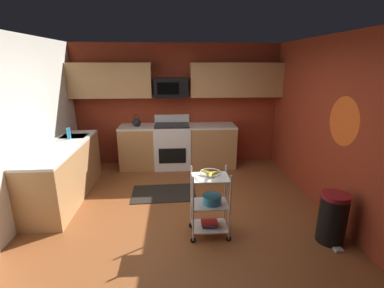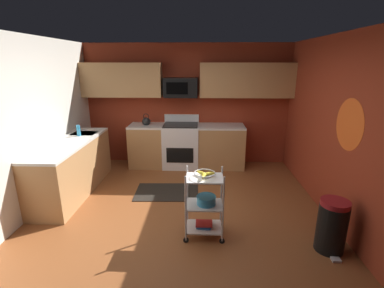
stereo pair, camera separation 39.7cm
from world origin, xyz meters
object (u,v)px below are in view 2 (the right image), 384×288
(oven_range, at_px, (181,145))
(kettle, at_px, (146,121))
(rolling_cart, at_px, (204,205))
(book_stack, at_px, (204,224))
(dish_soap_bottle, at_px, (79,131))
(fruit_bowl, at_px, (205,174))
(trash_can, at_px, (332,226))
(mixing_bowl_large, at_px, (206,200))
(microwave, at_px, (181,88))

(oven_range, height_order, kettle, kettle)
(rolling_cart, distance_m, book_stack, 0.29)
(oven_range, height_order, dish_soap_bottle, dish_soap_bottle)
(book_stack, bearing_deg, rolling_cart, 90.00)
(oven_range, bearing_deg, fruit_bowl, -79.03)
(rolling_cart, relative_size, kettle, 3.47)
(oven_range, distance_m, rolling_cart, 2.60)
(rolling_cart, height_order, book_stack, rolling_cart)
(book_stack, distance_m, trash_can, 1.56)
(kettle, xyz_separation_m, dish_soap_bottle, (-1.05, -0.96, 0.02))
(rolling_cart, distance_m, dish_soap_bottle, 2.84)
(book_stack, xyz_separation_m, dish_soap_bottle, (-2.28, 1.59, 0.86))
(rolling_cart, distance_m, mixing_bowl_large, 0.07)
(oven_range, distance_m, trash_can, 3.45)
(dish_soap_bottle, xyz_separation_m, trash_can, (3.81, -1.83, -0.69))
(mixing_bowl_large, distance_m, trash_can, 1.53)
(kettle, bearing_deg, microwave, 8.38)
(trash_can, bearing_deg, mixing_bowl_large, 171.12)
(rolling_cart, relative_size, trash_can, 1.39)
(oven_range, height_order, trash_can, oven_range)
(oven_range, bearing_deg, rolling_cart, -79.03)
(microwave, bearing_deg, kettle, -171.62)
(book_stack, distance_m, kettle, 2.96)
(book_stack, relative_size, trash_can, 0.33)
(microwave, bearing_deg, fruit_bowl, -79.44)
(oven_range, height_order, mixing_bowl_large, oven_range)
(book_stack, height_order, dish_soap_bottle, dish_soap_bottle)
(fruit_bowl, height_order, book_stack, fruit_bowl)
(rolling_cart, relative_size, dish_soap_bottle, 4.57)
(kettle, bearing_deg, trash_can, -45.28)
(mixing_bowl_large, bearing_deg, fruit_bowl, 180.00)
(kettle, height_order, dish_soap_bottle, kettle)
(trash_can, bearing_deg, book_stack, 171.26)
(fruit_bowl, height_order, dish_soap_bottle, dish_soap_bottle)
(mixing_bowl_large, distance_m, book_stack, 0.36)
(fruit_bowl, xyz_separation_m, dish_soap_bottle, (-2.28, 1.59, 0.14))
(rolling_cart, xyz_separation_m, fruit_bowl, (0.00, 0.00, 0.43))
(trash_can, bearing_deg, fruit_bowl, 171.26)
(rolling_cart, xyz_separation_m, dish_soap_bottle, (-2.28, 1.59, 0.57))
(microwave, xyz_separation_m, rolling_cart, (0.50, -2.66, -1.25))
(fruit_bowl, distance_m, kettle, 2.84)
(book_stack, height_order, kettle, kettle)
(microwave, height_order, mixing_bowl_large, microwave)
(fruit_bowl, height_order, mixing_bowl_large, fruit_bowl)
(oven_range, distance_m, kettle, 0.90)
(microwave, distance_m, rolling_cart, 2.98)
(microwave, distance_m, mixing_bowl_large, 2.96)
(oven_range, distance_m, book_stack, 2.62)
(oven_range, relative_size, rolling_cart, 1.20)
(microwave, height_order, book_stack, microwave)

